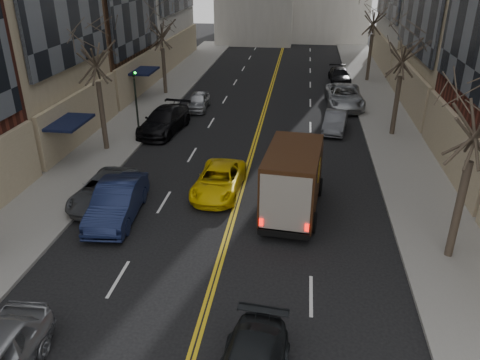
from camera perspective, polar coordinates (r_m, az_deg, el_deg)
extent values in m
cube|color=slate|center=(35.84, -11.99, 7.83)|extent=(4.00, 66.00, 0.15)
cube|color=slate|center=(34.41, 17.82, 6.42)|extent=(4.00, 66.00, 0.15)
cube|color=black|center=(27.70, -20.35, 6.61)|extent=(2.00, 3.00, 0.15)
cube|color=black|center=(28.45, -21.64, 4.63)|extent=(0.20, 3.00, 2.50)
cube|color=black|center=(39.22, -11.82, 12.89)|extent=(2.00, 3.00, 0.15)
cube|color=black|center=(39.75, -12.93, 11.39)|extent=(0.20, 3.00, 2.50)
cylinder|color=#382D23|center=(28.96, -16.41, 7.49)|extent=(0.30, 0.30, 4.05)
cylinder|color=#382D23|center=(40.80, -9.22, 12.99)|extent=(0.30, 0.30, 3.69)
cylinder|color=#382D23|center=(19.23, 25.05, -3.37)|extent=(0.30, 0.30, 3.96)
cylinder|color=#382D23|center=(31.93, 18.47, 8.60)|extent=(0.30, 0.30, 3.78)
cylinder|color=#382D23|center=(46.33, 15.50, 14.18)|extent=(0.30, 0.30, 4.14)
cylinder|color=black|center=(30.24, -12.46, 8.43)|extent=(0.12, 0.12, 3.80)
imported|color=black|center=(29.66, -12.89, 12.77)|extent=(0.15, 0.18, 0.90)
sphere|color=#0CE526|center=(29.53, -12.67, 12.63)|extent=(0.14, 0.14, 0.14)
cube|color=black|center=(21.62, 6.39, -2.60)|extent=(2.58, 6.09, 0.28)
cube|color=black|center=(23.17, 7.18, 1.90)|extent=(2.31, 1.77, 1.94)
cube|color=black|center=(20.56, 6.39, 0.05)|extent=(2.63, 4.72, 2.78)
cube|color=black|center=(19.16, 5.31, -6.52)|extent=(2.14, 0.36, 0.28)
cube|color=red|center=(19.05, 2.58, -5.18)|extent=(0.17, 0.07, 0.32)
cube|color=red|center=(18.86, 8.15, -5.78)|extent=(0.17, 0.07, 0.32)
cube|color=gold|center=(20.51, 3.35, 1.81)|extent=(0.11, 0.83, 0.83)
cube|color=gold|center=(20.30, 9.64, 1.21)|extent=(0.11, 0.83, 0.83)
cylinder|color=black|center=(23.49, 4.34, -0.28)|extent=(0.34, 0.91, 0.89)
cylinder|color=black|center=(23.31, 9.65, -0.80)|extent=(0.34, 0.91, 0.89)
cylinder|color=black|center=(20.41, 2.77, -4.47)|extent=(0.34, 0.91, 0.89)
cylinder|color=black|center=(20.21, 8.90, -5.12)|extent=(0.34, 0.91, 0.89)
cube|color=black|center=(13.38, 1.39, -19.59)|extent=(0.13, 0.04, 0.09)
cube|color=blue|center=(13.36, 1.38, -19.68)|extent=(0.10, 0.01, 0.06)
imported|color=yellow|center=(23.15, -2.61, -0.06)|extent=(2.35, 4.76, 1.30)
imported|color=black|center=(20.31, 3.37, -3.62)|extent=(0.42, 0.59, 1.53)
imported|color=#121A3A|center=(21.52, -14.75, -2.56)|extent=(2.12, 5.07, 1.63)
imported|color=#474A4F|center=(23.15, -16.26, -1.18)|extent=(2.40, 4.70, 1.27)
imported|color=black|center=(31.84, -9.22, 7.17)|extent=(2.86, 5.66, 1.58)
imported|color=#A3A6AB|center=(36.56, -5.13, 9.57)|extent=(1.72, 3.85, 1.29)
imported|color=#4F5157|center=(32.27, 11.51, 6.99)|extent=(1.92, 4.12, 1.31)
imported|color=#9C9FA3|center=(37.90, 12.61, 9.92)|extent=(2.90, 6.01, 1.65)
imported|color=black|center=(45.72, 12.03, 12.36)|extent=(2.07, 4.52, 1.28)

